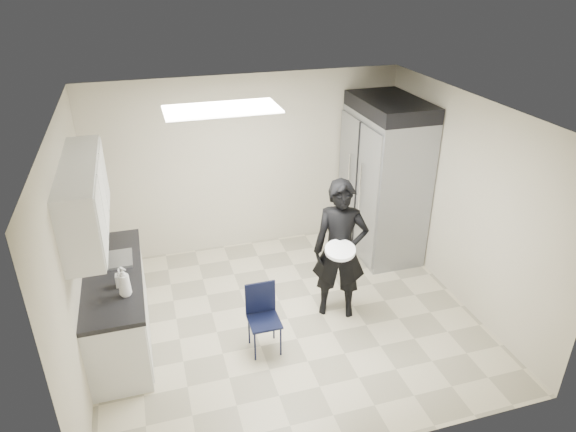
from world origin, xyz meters
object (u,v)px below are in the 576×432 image
object	(u,v)px
commercial_fridge	(384,185)
man_tuxedo	(340,250)
lower_counter	(118,309)
folding_chair	(264,321)

from	to	relation	value
commercial_fridge	man_tuxedo	size ratio (longest dim) A/B	1.19
lower_counter	folding_chair	distance (m)	1.68
commercial_fridge	man_tuxedo	bearing A→B (deg)	-132.50
commercial_fridge	man_tuxedo	world-z (taller)	commercial_fridge
lower_counter	folding_chair	xyz separation A→B (m)	(1.55, -0.65, -0.04)
lower_counter	commercial_fridge	size ratio (longest dim) A/B	0.90
lower_counter	commercial_fridge	distance (m)	3.98
lower_counter	commercial_fridge	xyz separation A→B (m)	(3.78, 1.07, 0.62)
lower_counter	folding_chair	world-z (taller)	lower_counter
lower_counter	man_tuxedo	size ratio (longest dim) A/B	1.08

